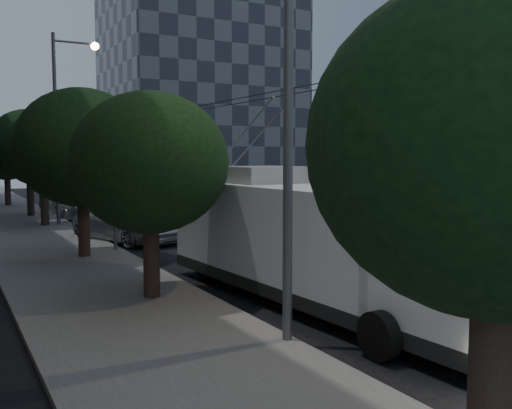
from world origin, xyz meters
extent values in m
plane|color=black|center=(0.00, 0.00, 0.00)|extent=(120.00, 120.00, 0.00)
cube|color=slate|center=(-7.50, 20.00, 0.07)|extent=(5.00, 90.00, 0.15)
cube|color=#95959D|center=(0.28, 20.00, 0.01)|extent=(0.08, 90.00, 0.02)
cube|color=#95959D|center=(1.72, 20.00, 0.01)|extent=(0.08, 90.00, 0.02)
cube|color=#95959D|center=(3.28, 20.00, 0.01)|extent=(0.08, 90.00, 0.02)
cube|color=#95959D|center=(4.72, 20.00, 0.01)|extent=(0.08, 90.00, 0.02)
cylinder|color=black|center=(-3.85, 20.00, 5.60)|extent=(0.02, 90.00, 0.02)
cylinder|color=black|center=(-3.15, 20.00, 5.60)|extent=(0.02, 90.00, 0.02)
cylinder|color=#605F62|center=(-5.30, 10.00, 3.00)|extent=(0.14, 0.14, 6.00)
cylinder|color=#605F62|center=(-5.30, 30.00, 3.00)|extent=(0.14, 0.14, 6.00)
cylinder|color=#605F62|center=(-5.30, 50.00, 3.00)|extent=(0.14, 0.14, 6.00)
cube|color=#393E49|center=(18.00, 55.00, 12.00)|extent=(22.00, 18.00, 24.00)
cube|color=white|center=(-2.90, -0.79, 1.75)|extent=(3.28, 11.95, 2.80)
cube|color=black|center=(-2.90, -0.79, 0.49)|extent=(3.32, 11.99, 0.34)
cube|color=black|center=(-2.90, -0.30, 1.87)|extent=(3.18, 9.50, 1.03)
cube|color=black|center=(-2.90, 5.09, 1.97)|extent=(2.01, 0.21, 0.98)
cube|color=gray|center=(-2.90, 2.16, 3.40)|extent=(2.25, 2.30, 0.49)
sphere|color=white|center=(-3.74, -6.71, 0.74)|extent=(0.26, 0.26, 0.26)
cylinder|color=#605F62|center=(-3.20, 3.20, 4.42)|extent=(0.06, 4.46, 2.41)
cylinder|color=#605F62|center=(-2.60, 3.20, 4.42)|extent=(0.06, 4.46, 2.41)
cylinder|color=black|center=(-4.10, -4.57, 0.49)|extent=(0.30, 0.98, 0.98)
cylinder|color=black|center=(-1.70, -4.57, 0.49)|extent=(0.30, 0.98, 0.98)
cylinder|color=black|center=(-4.10, 1.81, 0.49)|extent=(0.30, 0.98, 0.98)
cylinder|color=black|center=(-1.70, 1.81, 0.49)|extent=(0.30, 0.98, 0.98)
cylinder|color=black|center=(-4.10, 3.70, 0.49)|extent=(0.30, 0.98, 0.98)
cylinder|color=black|center=(-1.70, 3.70, 0.49)|extent=(0.30, 0.98, 0.98)
imported|color=silver|center=(-3.87, 12.82, 0.84)|extent=(4.61, 6.63, 1.68)
imported|color=white|center=(-4.30, 14.21, 0.69)|extent=(2.89, 4.36, 1.38)
imported|color=silver|center=(-3.94, 21.14, 0.69)|extent=(2.62, 4.98, 1.38)
imported|color=#B7B6BB|center=(-3.84, 26.93, 0.67)|extent=(2.20, 4.28, 1.34)
imported|color=white|center=(-3.04, 30.73, 0.74)|extent=(2.37, 4.58, 1.49)
ellipsoid|color=black|center=(-6.50, -9.00, 4.09)|extent=(3.86, 3.86, 3.48)
cylinder|color=black|center=(-6.50, 1.87, 1.10)|extent=(0.44, 0.44, 2.20)
ellipsoid|color=black|center=(-6.50, 1.87, 3.79)|extent=(4.23, 4.23, 3.81)
cylinder|color=black|center=(-6.73, 9.11, 1.20)|extent=(0.44, 0.44, 2.41)
ellipsoid|color=black|center=(-6.73, 9.11, 4.26)|extent=(4.95, 4.95, 4.45)
cylinder|color=black|center=(-6.50, 19.97, 1.29)|extent=(0.44, 0.44, 2.58)
ellipsoid|color=black|center=(-6.50, 19.97, 4.23)|extent=(4.41, 4.41, 3.97)
cylinder|color=black|center=(-6.50, 25.54, 1.39)|extent=(0.44, 0.44, 2.78)
ellipsoid|color=black|center=(-6.50, 25.54, 4.63)|extent=(4.93, 4.93, 4.43)
cylinder|color=black|center=(-7.00, 34.31, 1.21)|extent=(0.44, 0.44, 2.41)
ellipsoid|color=black|center=(-7.00, 34.31, 4.13)|extent=(4.57, 4.57, 4.11)
cylinder|color=#605F62|center=(-5.20, -2.98, 5.50)|extent=(0.20, 0.20, 11.00)
cylinder|color=#605F62|center=(-5.80, 19.88, 5.28)|extent=(0.20, 0.20, 10.56)
cylinder|color=#605F62|center=(-4.64, 19.88, 10.13)|extent=(2.32, 0.12, 0.12)
sphere|color=#FFC88C|center=(-3.58, 19.88, 10.03)|extent=(0.44, 0.44, 0.44)
camera|label=1|loc=(-11.39, -12.83, 3.99)|focal=40.00mm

